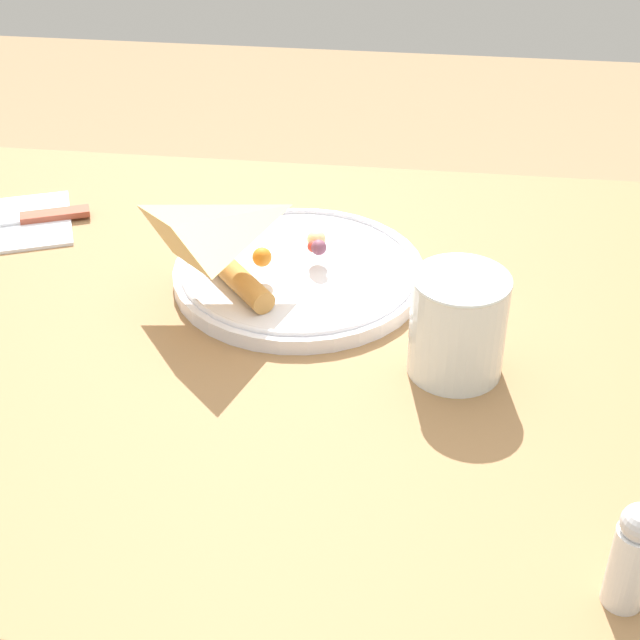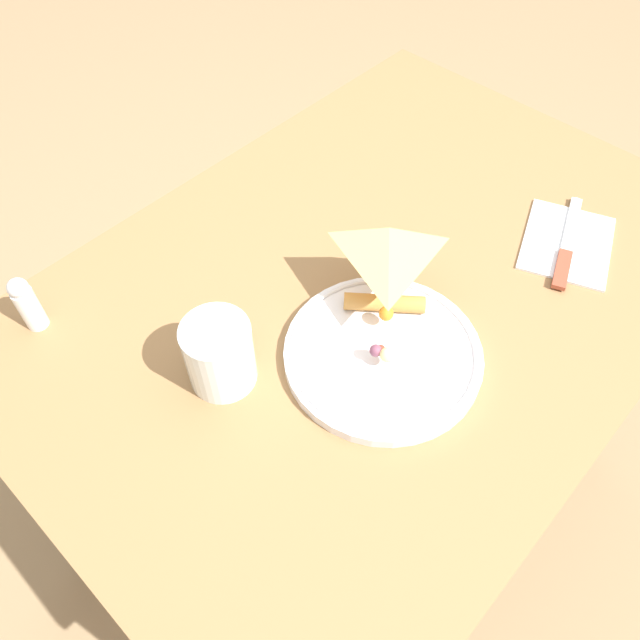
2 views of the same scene
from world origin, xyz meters
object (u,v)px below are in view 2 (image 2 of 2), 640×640
object	(u,v)px
butter_knife	(567,246)
salt_shaker	(27,303)
napkin_folded	(567,243)
plate_pizza	(383,350)
dining_table	(370,330)
milk_glass	(220,356)

from	to	relation	value
butter_knife	salt_shaker	size ratio (longest dim) A/B	2.24
napkin_folded	butter_knife	world-z (taller)	butter_knife
butter_knife	plate_pizza	bearing A→B (deg)	145.68
plate_pizza	napkin_folded	bearing A→B (deg)	-11.78
butter_knife	salt_shaker	distance (m)	0.78
dining_table	salt_shaker	distance (m)	0.51
dining_table	salt_shaker	xyz separation A→B (m)	(-0.38, 0.29, 0.17)
plate_pizza	salt_shaker	distance (m)	0.48
napkin_folded	butter_knife	xyz separation A→B (m)	(-0.01, -0.00, 0.00)
plate_pizza	butter_knife	distance (m)	0.35
milk_glass	butter_knife	distance (m)	0.55
salt_shaker	milk_glass	bearing A→B (deg)	-64.69
plate_pizza	napkin_folded	size ratio (longest dim) A/B	1.33
dining_table	napkin_folded	xyz separation A→B (m)	(0.26, -0.17, 0.13)
milk_glass	salt_shaker	bearing A→B (deg)	115.31
butter_knife	dining_table	bearing A→B (deg)	123.77
plate_pizza	dining_table	bearing A→B (deg)	43.75
napkin_folded	butter_knife	distance (m)	0.01
napkin_folded	butter_knife	size ratio (longest dim) A/B	0.98
dining_table	milk_glass	world-z (taller)	milk_glass
milk_glass	napkin_folded	distance (m)	0.56
dining_table	butter_knife	xyz separation A→B (m)	(0.25, -0.17, 0.13)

